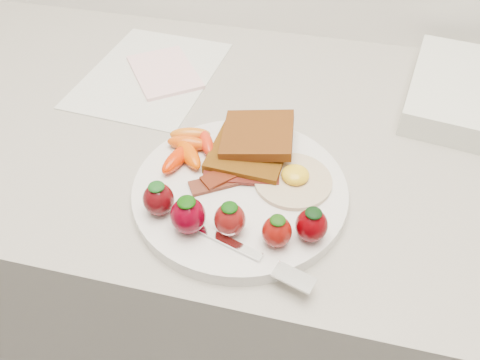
# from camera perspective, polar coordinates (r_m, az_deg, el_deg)

# --- Properties ---
(counter) EXTENTS (2.00, 0.60, 0.90)m
(counter) POSITION_cam_1_polar(r_m,az_deg,el_deg) (1.04, 3.37, -13.68)
(counter) COLOR gray
(counter) RESTS_ON ground
(plate) EXTENTS (0.27, 0.27, 0.02)m
(plate) POSITION_cam_1_polar(r_m,az_deg,el_deg) (0.59, -0.00, -1.30)
(plate) COLOR silver
(plate) RESTS_ON counter
(toast_lower) EXTENTS (0.10, 0.10, 0.01)m
(toast_lower) POSITION_cam_1_polar(r_m,az_deg,el_deg) (0.62, 1.09, 3.37)
(toast_lower) COLOR #422104
(toast_lower) RESTS_ON plate
(toast_upper) EXTENTS (0.10, 0.10, 0.02)m
(toast_upper) POSITION_cam_1_polar(r_m,az_deg,el_deg) (0.63, 2.17, 5.52)
(toast_upper) COLOR #39190C
(toast_upper) RESTS_ON toast_lower
(fried_egg) EXTENTS (0.12, 0.12, 0.02)m
(fried_egg) POSITION_cam_1_polar(r_m,az_deg,el_deg) (0.59, 6.54, 0.13)
(fried_egg) COLOR white
(fried_egg) RESTS_ON plate
(bacon_strips) EXTENTS (0.11, 0.10, 0.01)m
(bacon_strips) POSITION_cam_1_polar(r_m,az_deg,el_deg) (0.59, -0.61, 0.56)
(bacon_strips) COLOR black
(bacon_strips) RESTS_ON plate
(baby_carrots) EXTENTS (0.08, 0.10, 0.02)m
(baby_carrots) POSITION_cam_1_polar(r_m,az_deg,el_deg) (0.63, -6.25, 3.98)
(baby_carrots) COLOR #E04E09
(baby_carrots) RESTS_ON plate
(strawberries) EXTENTS (0.21, 0.06, 0.05)m
(strawberries) POSITION_cam_1_polar(r_m,az_deg,el_deg) (0.52, -1.63, -4.50)
(strawberries) COLOR #4A060A
(strawberries) RESTS_ON plate
(fork) EXTENTS (0.17, 0.07, 0.00)m
(fork) POSITION_cam_1_polar(r_m,az_deg,el_deg) (0.51, 1.48, -9.11)
(fork) COLOR white
(fork) RESTS_ON plate
(paper_sheet) EXTENTS (0.22, 0.29, 0.00)m
(paper_sheet) POSITION_cam_1_polar(r_m,az_deg,el_deg) (0.83, -10.80, 12.59)
(paper_sheet) COLOR silver
(paper_sheet) RESTS_ON counter
(notepad) EXTENTS (0.16, 0.17, 0.01)m
(notepad) POSITION_cam_1_polar(r_m,az_deg,el_deg) (0.83, -9.21, 12.89)
(notepad) COLOR #FAC4C9
(notepad) RESTS_ON paper_sheet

